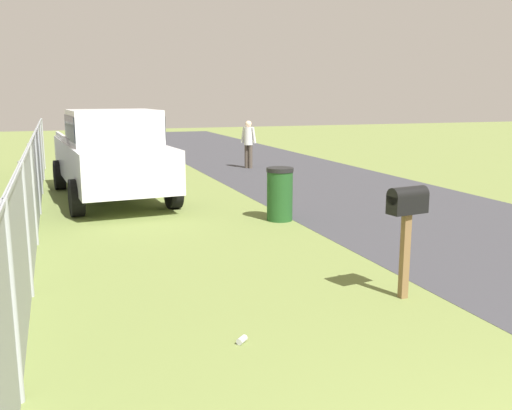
# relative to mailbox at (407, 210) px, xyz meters

# --- Properties ---
(mailbox) EXTENTS (0.26, 0.51, 1.37)m
(mailbox) POSITION_rel_mailbox_xyz_m (0.00, 0.00, 0.00)
(mailbox) COLOR brown
(mailbox) RESTS_ON ground
(pickup_truck) EXTENTS (5.60, 2.60, 2.09)m
(pickup_truck) POSITION_rel_mailbox_xyz_m (7.87, 2.65, 0.02)
(pickup_truck) COLOR silver
(pickup_truck) RESTS_ON ground
(trash_bin) EXTENTS (0.53, 0.53, 1.04)m
(trash_bin) POSITION_rel_mailbox_xyz_m (4.47, -0.19, -0.57)
(trash_bin) COLOR #1E4C1E
(trash_bin) RESTS_ON ground
(pedestrian) EXTENTS (0.38, 0.44, 1.57)m
(pedestrian) POSITION_rel_mailbox_xyz_m (12.17, -2.18, -0.19)
(pedestrian) COLOR #4C4238
(pedestrian) RESTS_ON ground
(fence_section) EXTENTS (17.88, 0.07, 1.66)m
(fence_section) POSITION_rel_mailbox_xyz_m (5.37, 4.25, -0.19)
(fence_section) COLOR #9EA3A8
(fence_section) RESTS_ON ground
(litter_can_midfield_a) EXTENTS (0.13, 0.13, 0.07)m
(litter_can_midfield_a) POSITION_rel_mailbox_xyz_m (-0.55, 2.24, -1.06)
(litter_can_midfield_a) COLOR silver
(litter_can_midfield_a) RESTS_ON ground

